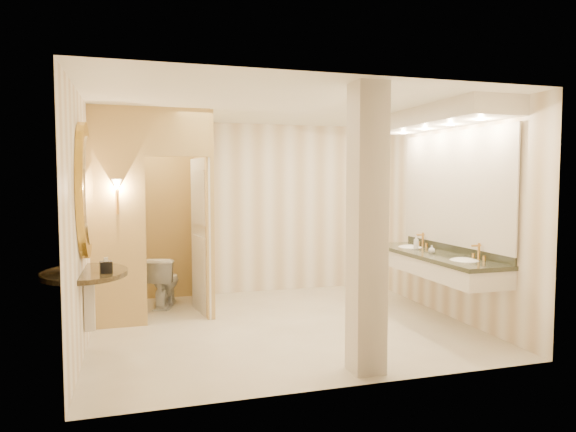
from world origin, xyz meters
name	(u,v)px	position (x,y,z in m)	size (l,w,h in m)	color
floor	(281,325)	(0.00, 0.00, 0.00)	(4.50, 4.50, 0.00)	#EFE6CE
ceiling	(281,106)	(0.00, 0.00, 2.70)	(4.50, 4.50, 0.00)	white
wall_back	(248,209)	(0.00, 2.00, 1.35)	(4.50, 0.02, 2.70)	white
wall_front	(345,234)	(0.00, -2.00, 1.35)	(4.50, 0.02, 2.70)	white
wall_left	(85,222)	(-2.25, 0.00, 1.35)	(0.02, 4.00, 2.70)	white
wall_right	(441,214)	(2.25, 0.00, 1.35)	(0.02, 4.00, 2.70)	white
toilet_closet	(182,211)	(-1.11, 0.97, 1.39)	(1.50, 1.55, 2.70)	#D2BA6E
wall_sconce	(117,186)	(-1.93, 0.43, 1.73)	(0.14, 0.14, 0.42)	gold
vanity	(438,194)	(1.98, -0.33, 1.63)	(0.75, 2.48, 2.09)	silver
console_shelf	(85,225)	(-2.21, -0.45, 1.35)	(1.07, 1.07, 1.98)	black
pillar	(367,229)	(0.35, -1.70, 1.35)	(0.30, 0.30, 2.70)	silver
tissue_box	(106,267)	(-2.01, -0.63, 0.93)	(0.12, 0.12, 0.12)	black
toilet	(164,281)	(-1.35, 1.42, 0.36)	(0.40, 0.71, 0.72)	white
soap_bottle_a	(416,244)	(1.92, 0.07, 0.94)	(0.06, 0.06, 0.14)	beige
soap_bottle_b	(432,249)	(1.89, -0.36, 0.93)	(0.08, 0.08, 0.11)	silver
soap_bottle_c	(416,242)	(1.89, 0.03, 0.97)	(0.07, 0.07, 0.19)	#C6B28C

